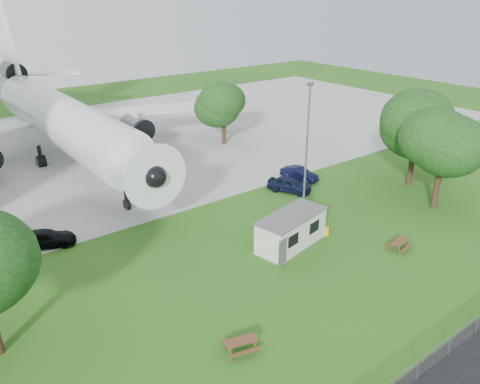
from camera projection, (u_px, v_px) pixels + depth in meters
ground at (279, 298)px, 30.45m from camera, size 160.00×160.00×0.00m
concrete_apron at (75, 151)px, 58.11m from camera, size 120.00×46.00×0.03m
airliner at (57, 115)px, 53.35m from camera, size 46.36×47.73×17.69m
site_cabin at (291, 230)px, 36.30m from camera, size 6.95×3.83×2.62m
picnic_west at (240, 351)px, 25.97m from camera, size 2.11×1.89×0.76m
picnic_east at (398, 249)px, 36.16m from camera, size 2.09×1.86×0.76m
lamp_mast at (306, 160)px, 37.15m from camera, size 0.16×0.16×12.00m
tree_east_front at (444, 146)px, 40.83m from camera, size 6.76×6.76×9.32m
tree_east_back at (417, 127)px, 45.78m from camera, size 7.61×7.61×9.93m
tree_far_apron at (224, 105)px, 59.05m from camera, size 5.97×5.97×8.03m
car_ne_hatch at (289, 185)px, 46.14m from camera, size 3.53×4.70×1.49m
car_ne_sedan at (299, 174)px, 49.06m from camera, size 2.24×4.30×1.35m
car_apron_van at (45, 239)px, 36.32m from camera, size 4.96×3.43×1.33m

